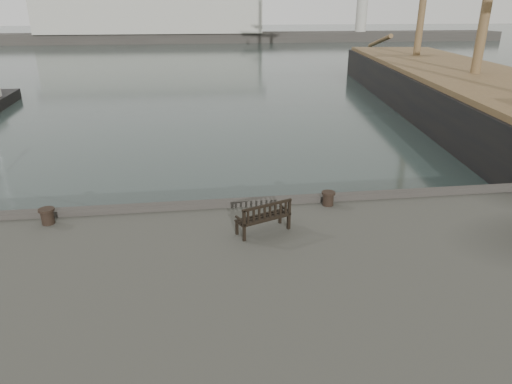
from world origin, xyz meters
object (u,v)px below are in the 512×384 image
at_px(bollard_right, 328,199).
at_px(tall_ship_main, 469,105).
at_px(bench, 263,223).
at_px(bollard_left, 47,216).

height_order(bollard_right, tall_ship_main, tall_ship_main).
height_order(bench, bollard_left, bench).
relative_size(bench, bollard_left, 3.47).
relative_size(bench, bollard_right, 3.63).
xyz_separation_m(bollard_left, tall_ship_main, (22.80, 16.95, -0.95)).
relative_size(bollard_left, tall_ship_main, 0.01).
bearing_deg(bench, bollard_right, 11.70).
bearing_deg(bollard_right, bench, -146.00).
bearing_deg(bollard_right, bollard_left, -178.74).
bearing_deg(bench, bollard_left, 145.00).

